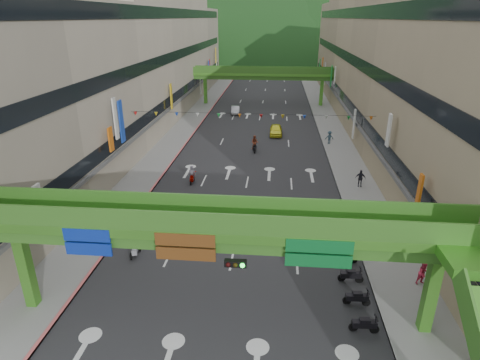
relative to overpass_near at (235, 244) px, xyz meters
name	(u,v)px	position (x,y,z in m)	size (l,w,h in m)	color
road_slab	(259,124)	(-0.93, 44.62, -5.20)	(18.00, 140.00, 0.02)	#28282B
sidewalk_left	(190,122)	(-11.93, 44.62, -5.13)	(4.00, 140.00, 0.15)	gray
sidewalk_right	(329,125)	(10.07, 44.62, -5.13)	(4.00, 140.00, 0.15)	gray
curb_left	(202,122)	(-10.03, 44.62, -5.12)	(0.20, 140.00, 0.18)	#CC5959
curb_right	(317,125)	(8.17, 44.62, -5.12)	(0.20, 140.00, 0.18)	gray
building_row_left	(136,61)	(-19.86, 44.62, 4.25)	(12.80, 95.00, 19.00)	#9E937F
building_row_right	(390,63)	(18.00, 44.62, 4.25)	(12.80, 95.00, 19.00)	gray
overpass_near	(235,244)	(0.00, 0.00, 0.00)	(28.00, 12.27, 7.10)	#4C9E2D
overpass_far	(263,76)	(-0.93, 59.62, 0.20)	(28.00, 2.20, 7.10)	#4C9E2D
hill_left	(235,58)	(-15.93, 154.62, -5.21)	(168.00, 140.00, 112.00)	#1C4419
hill_right	(328,54)	(24.07, 174.62, -5.21)	(208.00, 176.00, 128.00)	#1C4419
bunting_string	(250,116)	(-0.93, 24.62, 0.75)	(26.00, 0.36, 0.47)	black
scooter_rider_near	(170,229)	(-5.82, 8.67, -4.25)	(0.64, 1.60, 2.05)	black
scooter_rider_mid	(255,144)	(-0.74, 30.54, -4.10)	(0.91, 1.60, 2.13)	black
scooter_rider_left	(134,243)	(-7.80, 6.38, -4.19)	(1.06, 1.58, 2.04)	gray
scooter_rider_far	(192,175)	(-6.48, 19.90, -4.29)	(0.77, 1.60, 1.84)	#720500
parked_scooter_row	(351,275)	(6.87, 4.62, -4.68)	(1.60, 9.35, 1.08)	black
car_silver	(236,110)	(-5.30, 51.61, -4.55)	(1.39, 3.99, 1.31)	#A9ABB1
car_yellow	(276,130)	(1.81, 38.61, -4.47)	(1.74, 4.33, 1.47)	yellow
pedestrian_red	(423,275)	(11.27, 4.64, -4.43)	(0.76, 0.59, 1.56)	#C82846
pedestrian_dark	(360,180)	(10.24, 20.26, -4.35)	(1.00, 0.42, 1.71)	black
pedestrian_blue	(329,138)	(8.87, 34.62, -4.36)	(0.78, 0.50, 1.68)	#2B4251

